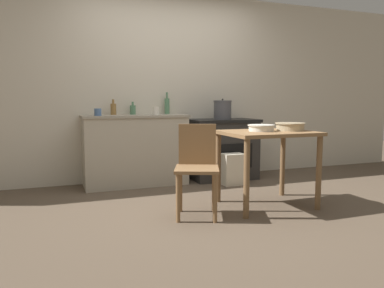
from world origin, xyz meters
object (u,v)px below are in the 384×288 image
Objects in this scene: cup_center_left at (156,111)px; cup_center at (98,112)px; stock_pot at (222,110)px; chair at (197,166)px; flour_sack at (233,169)px; mixing_bowl_small at (290,126)px; bottle_mid_left at (113,109)px; stove at (222,149)px; bottle_far_left at (167,106)px; bottle_left at (133,110)px; mixing_bowl_large at (261,128)px; work_table at (267,144)px.

cup_center is at bearing 176.79° from cup_center_left.
chair is at bearing -123.23° from stock_pot.
cup_center_left reaches higher than chair.
cup_center reaches higher than flour_sack.
bottle_mid_left is at bearing 134.20° from mixing_bowl_small.
stock_pot is at bearing 95.15° from mixing_bowl_small.
mixing_bowl_small is 2.25m from bottle_mid_left.
stove is at bearing 3.49° from cup_center.
bottle_far_left is at bearing 116.71° from mixing_bowl_small.
stock_pot is 1.46m from bottle_mid_left.
mixing_bowl_large is at bearing -58.24° from bottle_left.
mixing_bowl_large is 1.37× the size of bottle_mid_left.
mixing_bowl_small is at bearing -36.67° from cup_center.
cup_center is (-1.67, -0.05, -0.01)m from stock_pot.
mixing_bowl_large is 1.97m from cup_center.
flour_sack is 1.24m from cup_center_left.
mixing_bowl_large reaches higher than flour_sack.
cup_center_left is 1.20× the size of cup_center.
stock_pot is (-0.03, -0.06, 0.54)m from stove.
bottle_left reaches higher than cup_center.
bottle_left is (-1.22, 0.19, 0.55)m from stove.
work_table is 2.09m from bottle_mid_left.
stock_pot reaches higher than cup_center_left.
cup_center_left is (-1.09, 1.30, 0.14)m from mixing_bowl_small.
mixing_bowl_large is at bearing -99.23° from stove.
mixing_bowl_small is at bearing -51.16° from bottle_left.
stock_pot is 1.40m from mixing_bowl_small.
cup_center reaches higher than work_table.
stove is 10.64× the size of cup_center.
bottle_left is 0.57m from cup_center.
stock_pot is (0.93, 1.41, 0.49)m from chair.
chair is (-0.79, -0.04, -0.17)m from work_table.
stock_pot is 0.76m from bottle_far_left.
cup_center_left is (-0.76, 1.26, 0.14)m from mixing_bowl_large.
stock_pot is 0.97m from cup_center_left.
work_table is at bearing -57.24° from cup_center_left.
mixing_bowl_small is 2.10m from bottle_left.
bottle_mid_left is (-1.31, 1.60, 0.34)m from work_table.
stove is at bearing 83.36° from work_table.
bottle_mid_left is (-0.26, -0.02, 0.01)m from bottle_left.
bottle_far_left is at bearing 109.17° from work_table.
bottle_far_left is 1.48× the size of bottle_mid_left.
flour_sack is (-0.05, -0.43, -0.21)m from stove.
chair is 1.41m from cup_center_left.
stock_pot is at bearing 87.13° from flour_sack.
bottle_mid_left is at bearing 146.72° from cup_center_left.
cup_center is at bearing 139.21° from work_table.
mixing_bowl_small is 1.86m from bottle_far_left.
bottle_left reaches higher than chair.
bottle_mid_left reaches higher than work_table.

